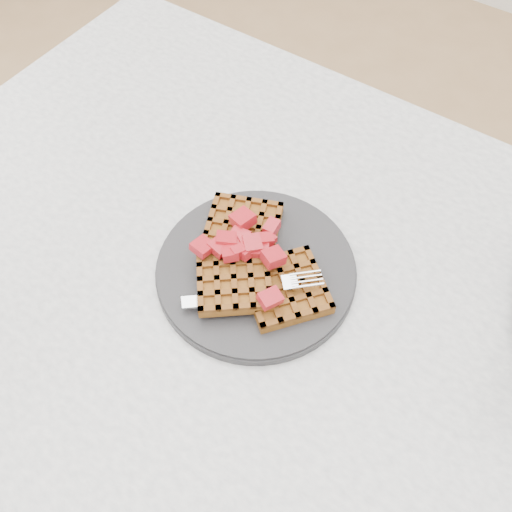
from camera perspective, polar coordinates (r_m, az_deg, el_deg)
name	(u,v)px	position (r m, az deg, el deg)	size (l,w,h in m)	color
ground	(275,452)	(1.42, 1.88, -19.00)	(4.00, 4.00, 0.00)	tan
table	(287,331)	(0.82, 3.11, -7.48)	(1.20, 0.80, 0.75)	white
plate	(256,270)	(0.72, 0.00, -1.41)	(0.25, 0.25, 0.02)	#242427
waffles	(254,264)	(0.71, -0.16, -0.80)	(0.22, 0.20, 0.03)	#90571E
strawberry_pile	(256,250)	(0.68, 0.00, 0.65)	(0.15, 0.15, 0.02)	#93000B
fork	(262,294)	(0.69, 0.65, -3.81)	(0.02, 0.18, 0.02)	silver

